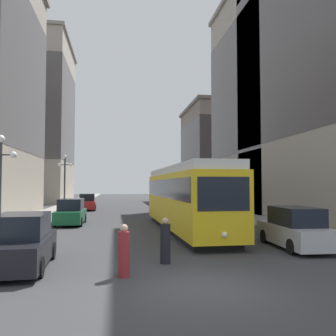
# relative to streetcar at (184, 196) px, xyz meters

# --- Properties ---
(ground_plane) EXTENTS (200.00, 200.00, 0.00)m
(ground_plane) POSITION_rel_streetcar_xyz_m (-1.79, -11.74, -2.10)
(ground_plane) COLOR #38383A
(sidewalk_left) EXTENTS (3.32, 120.00, 0.15)m
(sidewalk_left) POSITION_rel_streetcar_xyz_m (-10.29, 28.26, -2.03)
(sidewalk_left) COLOR gray
(sidewalk_left) RESTS_ON ground
(sidewalk_right) EXTENTS (3.32, 120.00, 0.15)m
(sidewalk_right) POSITION_rel_streetcar_xyz_m (6.70, 28.26, -2.03)
(sidewalk_right) COLOR gray
(sidewalk_right) RESTS_ON ground
(streetcar) EXTENTS (2.95, 15.00, 3.89)m
(streetcar) POSITION_rel_streetcar_xyz_m (0.00, 0.00, 0.00)
(streetcar) COLOR black
(streetcar) RESTS_ON ground
(transit_bus) EXTENTS (2.63, 11.75, 3.45)m
(transit_bus) POSITION_rel_streetcar_xyz_m (3.31, 15.76, -0.15)
(transit_bus) COLOR black
(transit_bus) RESTS_ON ground
(parked_car_left_near) EXTENTS (2.03, 4.49, 1.82)m
(parked_car_left_near) POSITION_rel_streetcar_xyz_m (-7.33, -8.62, -1.26)
(parked_car_left_near) COLOR black
(parked_car_left_near) RESTS_ON ground
(parked_car_left_mid) EXTENTS (1.92, 4.47, 1.82)m
(parked_car_left_mid) POSITION_rel_streetcar_xyz_m (-7.32, 4.56, -1.26)
(parked_car_left_mid) COLOR black
(parked_car_left_mid) RESTS_ON ground
(parked_car_right_far) EXTENTS (2.03, 4.69, 1.82)m
(parked_car_right_far) POSITION_rel_streetcar_xyz_m (3.74, -6.47, -1.26)
(parked_car_right_far) COLOR black
(parked_car_right_far) RESTS_ON ground
(parked_car_left_far) EXTENTS (2.01, 4.41, 1.82)m
(parked_car_left_far) POSITION_rel_streetcar_xyz_m (-7.33, 19.01, -1.26)
(parked_car_left_far) COLOR black
(parked_car_left_far) RESTS_ON ground
(pedestrian_crossing_near) EXTENTS (0.37, 0.37, 1.63)m
(pedestrian_crossing_near) POSITION_rel_streetcar_xyz_m (-2.40, -8.61, -1.34)
(pedestrian_crossing_near) COLOR black
(pedestrian_crossing_near) RESTS_ON ground
(pedestrian_crossing_far) EXTENTS (0.36, 0.36, 1.60)m
(pedestrian_crossing_far) POSITION_rel_streetcar_xyz_m (-3.91, -10.24, -1.36)
(pedestrian_crossing_far) COLOR maroon
(pedestrian_crossing_far) RESTS_ON ground
(lamp_post_left_near) EXTENTS (1.41, 0.36, 4.87)m
(lamp_post_left_near) POSITION_rel_streetcar_xyz_m (-9.22, -4.84, 1.29)
(lamp_post_left_near) COLOR #333338
(lamp_post_left_near) RESTS_ON sidewalk_left
(lamp_post_left_far) EXTENTS (1.41, 0.36, 5.67)m
(lamp_post_left_far) POSITION_rel_streetcar_xyz_m (-9.22, 14.84, 1.76)
(lamp_post_left_far) COLOR #333338
(lamp_post_left_far) RESTS_ON sidewalk_left
(building_left_midblock) EXTENTS (13.98, 16.83, 26.48)m
(building_left_midblock) POSITION_rel_streetcar_xyz_m (-18.64, 38.20, 11.54)
(building_left_midblock) COLOR #A89E8E
(building_left_midblock) RESTS_ON ground
(building_right_corner) EXTENTS (12.16, 16.45, 24.69)m
(building_right_corner) POSITION_rel_streetcar_xyz_m (14.14, 15.60, 10.61)
(building_right_corner) COLOR #A89E8E
(building_right_corner) RESTS_ON ground
(building_right_far) EXTENTS (13.35, 16.05, 16.51)m
(building_right_far) POSITION_rel_streetcar_xyz_m (14.74, 37.88, 6.37)
(building_right_far) COLOR slate
(building_right_far) RESTS_ON ground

